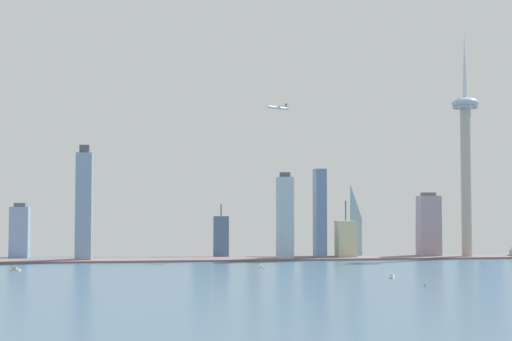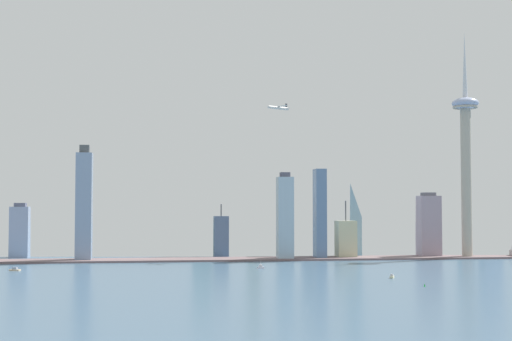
% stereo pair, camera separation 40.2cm
% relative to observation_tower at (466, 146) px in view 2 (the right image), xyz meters
% --- Properties ---
extents(ground_plane, '(6000.00, 6000.00, 0.00)m').
position_rel_observation_tower_xyz_m(ground_plane, '(-307.22, -442.84, -145.87)').
color(ground_plane, '#43617A').
extents(waterfront_pier, '(931.22, 54.94, 2.34)m').
position_rel_observation_tower_xyz_m(waterfront_pier, '(-307.22, 4.81, -144.70)').
color(waterfront_pier, '#756061').
rests_on(waterfront_pier, ground).
extents(observation_tower, '(34.88, 34.88, 298.75)m').
position_rel_observation_tower_xyz_m(observation_tower, '(0.00, 0.00, 0.00)').
color(observation_tower, '#AFA797').
rests_on(observation_tower, ground).
extents(skyscraper_0, '(15.65, 24.48, 182.89)m').
position_rel_observation_tower_xyz_m(skyscraper_0, '(-265.87, 109.91, -56.51)').
color(skyscraper_0, beige).
rests_on(skyscraper_0, ground).
extents(skyscraper_1, '(24.17, 25.55, 71.77)m').
position_rel_observation_tower_xyz_m(skyscraper_1, '(-580.03, 95.46, -111.53)').
color(skyscraper_1, '#90A4C7').
rests_on(skyscraper_1, ground).
extents(skyscraper_2, '(15.93, 20.17, 100.95)m').
position_rel_observation_tower_xyz_m(skyscraper_2, '(34.44, 82.57, -104.99)').
color(skyscraper_2, slate).
rests_on(skyscraper_2, ground).
extents(skyscraper_3, '(27.85, 23.63, 140.14)m').
position_rel_observation_tower_xyz_m(skyscraper_3, '(77.96, 96.53, -75.80)').
color(skyscraper_3, '#98ADCE').
rests_on(skyscraper_3, ground).
extents(skyscraper_4, '(13.57, 22.10, 114.85)m').
position_rel_observation_tower_xyz_m(skyscraper_4, '(-195.30, 4.67, -88.45)').
color(skyscraper_4, '#5B789F').
rests_on(skyscraper_4, ground).
extents(skyscraper_5, '(21.92, 19.20, 109.44)m').
position_rel_observation_tower_xyz_m(skyscraper_5, '(-194.62, 67.90, -93.28)').
color(skyscraper_5, '#8FA7BF').
rests_on(skyscraper_5, ground).
extents(skyscraper_6, '(27.74, 23.63, 85.56)m').
position_rel_observation_tower_xyz_m(skyscraper_6, '(-44.26, 20.85, -104.49)').
color(skyscraper_6, '#A28E9D').
rests_on(skyscraper_6, ground).
extents(skyscraper_7, '(19.50, 14.87, 70.21)m').
position_rel_observation_tower_xyz_m(skyscraper_7, '(-316.15, 63.32, -118.61)').
color(skyscraper_7, slate).
rests_on(skyscraper_7, ground).
extents(skyscraper_8, '(19.33, 23.72, 142.52)m').
position_rel_observation_tower_xyz_m(skyscraper_8, '(-490.30, 10.70, -77.63)').
color(skyscraper_8, '#7F95B5').
rests_on(skyscraper_8, ground).
extents(skyscraper_9, '(24.74, 22.11, 74.49)m').
position_rel_observation_tower_xyz_m(skyscraper_9, '(-158.39, 15.87, -121.51)').
color(skyscraper_9, beige).
rests_on(skyscraper_9, ground).
extents(skyscraper_10, '(25.79, 16.20, 97.01)m').
position_rel_observation_tower_xyz_m(skyscraper_10, '(-339.72, 90.45, -97.37)').
color(skyscraper_10, '#94C3BC').
rests_on(skyscraper_10, ground).
extents(skyscraper_11, '(15.78, 25.83, 192.93)m').
position_rel_observation_tower_xyz_m(skyscraper_11, '(-137.26, 54.47, -61.32)').
color(skyscraper_11, '#8AB0C2').
rests_on(skyscraper_11, ground).
extents(skyscraper_13, '(19.82, 18.35, 109.96)m').
position_rel_observation_tower_xyz_m(skyscraper_13, '(-242.02, -3.90, -92.73)').
color(skyscraper_13, '#A0BBD0').
rests_on(skyscraper_13, ground).
extents(boat_0, '(6.56, 8.72, 3.77)m').
position_rel_observation_tower_xyz_m(boat_0, '(-186.00, -252.94, -144.46)').
color(boat_0, beige).
rests_on(boat_0, ground).
extents(boat_1, '(12.54, 8.60, 3.84)m').
position_rel_observation_tower_xyz_m(boat_1, '(-548.88, -120.34, -144.49)').
color(boat_1, beige).
rests_on(boat_1, ground).
extents(boat_2, '(8.08, 4.27, 8.50)m').
position_rel_observation_tower_xyz_m(boat_2, '(-291.24, -127.52, -144.31)').
color(boat_2, white).
rests_on(boat_2, ground).
extents(channel_buoy_0, '(1.50, 1.50, 2.44)m').
position_rel_observation_tower_xyz_m(channel_buoy_0, '(-182.77, -328.22, -144.65)').
color(channel_buoy_0, green).
rests_on(channel_buoy_0, ground).
extents(airplane, '(31.92, 30.32, 8.77)m').
position_rel_observation_tower_xyz_m(airplane, '(-246.10, 24.67, 49.77)').
color(airplane, silver).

